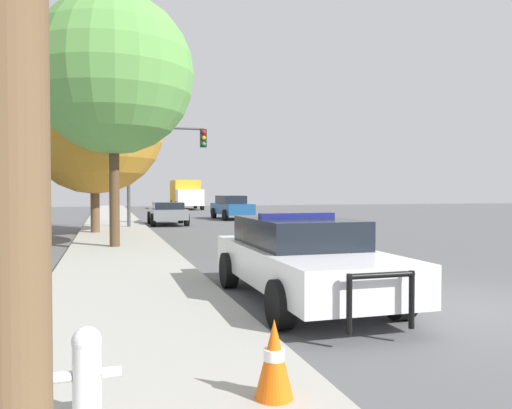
# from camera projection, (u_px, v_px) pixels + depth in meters

# --- Properties ---
(ground_plane) EXTENTS (110.00, 110.00, 0.00)m
(ground_plane) POSITION_uv_depth(u_px,v_px,m) (473.00, 308.00, 7.81)
(ground_plane) COLOR #565659
(sidewalk_left) EXTENTS (3.00, 110.00, 0.13)m
(sidewalk_left) POSITION_uv_depth(u_px,v_px,m) (140.00, 330.00, 6.34)
(sidewalk_left) COLOR #A3A099
(sidewalk_left) RESTS_ON ground_plane
(police_car) EXTENTS (2.07, 4.98, 1.47)m
(police_car) POSITION_uv_depth(u_px,v_px,m) (301.00, 257.00, 8.36)
(police_car) COLOR white
(police_car) RESTS_ON ground_plane
(fire_hydrant) EXTENTS (0.50, 0.22, 0.70)m
(fire_hydrant) POSITION_uv_depth(u_px,v_px,m) (87.00, 370.00, 3.72)
(fire_hydrant) COLOR white
(fire_hydrant) RESTS_ON sidewalk_left
(traffic_light) EXTENTS (3.86, 0.35, 4.95)m
(traffic_light) POSITION_uv_depth(u_px,v_px,m) (161.00, 154.00, 24.26)
(traffic_light) COLOR #424247
(traffic_light) RESTS_ON sidewalk_left
(car_background_oncoming) EXTENTS (2.13, 4.49, 1.54)m
(car_background_oncoming) POSITION_uv_depth(u_px,v_px,m) (232.00, 207.00, 32.48)
(car_background_oncoming) COLOR navy
(car_background_oncoming) RESTS_ON ground_plane
(car_background_midblock) EXTENTS (2.02, 4.04, 1.23)m
(car_background_midblock) POSITION_uv_depth(u_px,v_px,m) (168.00, 212.00, 27.04)
(car_background_midblock) COLOR slate
(car_background_midblock) RESTS_ON ground_plane
(box_truck) EXTENTS (2.80, 7.07, 2.92)m
(box_truck) POSITION_uv_depth(u_px,v_px,m) (186.00, 194.00, 50.33)
(box_truck) COLOR silver
(box_truck) RESTS_ON ground_plane
(tree_sidewalk_near) EXTENTS (4.91, 4.91, 7.75)m
(tree_sidewalk_near) POSITION_uv_depth(u_px,v_px,m) (113.00, 74.00, 15.24)
(tree_sidewalk_near) COLOR #4C3823
(tree_sidewalk_near) RESTS_ON sidewalk_left
(tree_sidewalk_mid) EXTENTS (5.73, 5.73, 7.32)m
(tree_sidewalk_mid) POSITION_uv_depth(u_px,v_px,m) (94.00, 125.00, 20.57)
(tree_sidewalk_mid) COLOR brown
(tree_sidewalk_mid) RESTS_ON sidewalk_left
(traffic_cone) EXTENTS (0.32, 0.32, 0.66)m
(traffic_cone) POSITION_uv_depth(u_px,v_px,m) (274.00, 358.00, 4.11)
(traffic_cone) COLOR orange
(traffic_cone) RESTS_ON sidewalk_left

